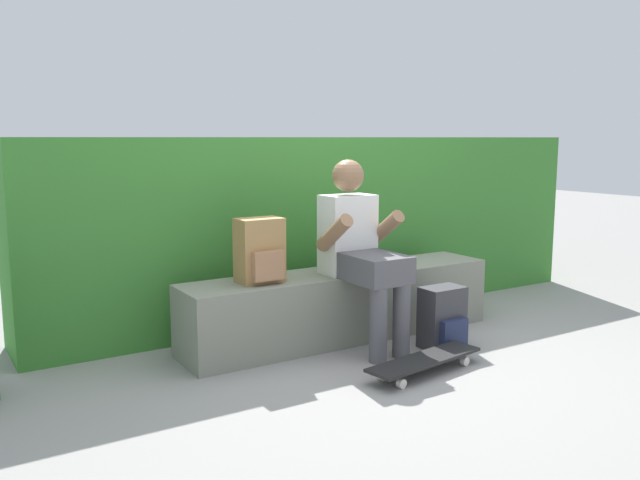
{
  "coord_description": "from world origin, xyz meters",
  "views": [
    {
      "loc": [
        -2.44,
        -3.27,
        1.35
      ],
      "look_at": [
        -0.14,
        0.39,
        0.68
      ],
      "focal_mm": 37.03,
      "sensor_mm": 36.0,
      "label": 1
    }
  ],
  "objects_px": {
    "skateboard_near_person": "(425,360)",
    "backpack_on_bench": "(260,251)",
    "person_skater": "(361,247)",
    "backpack_on_ground": "(443,318)",
    "bench_main": "(342,305)"
  },
  "relations": [
    {
      "from": "skateboard_near_person",
      "to": "backpack_on_ground",
      "type": "height_order",
      "value": "backpack_on_ground"
    },
    {
      "from": "person_skater",
      "to": "backpack_on_ground",
      "type": "relative_size",
      "value": 3.03
    },
    {
      "from": "bench_main",
      "to": "skateboard_near_person",
      "type": "xyz_separation_m",
      "value": [
        0.03,
        -0.82,
        -0.16
      ]
    },
    {
      "from": "person_skater",
      "to": "backpack_on_bench",
      "type": "relative_size",
      "value": 3.03
    },
    {
      "from": "backpack_on_ground",
      "to": "backpack_on_bench",
      "type": "bearing_deg",
      "value": 154.08
    },
    {
      "from": "backpack_on_ground",
      "to": "person_skater",
      "type": "bearing_deg",
      "value": 144.69
    },
    {
      "from": "backpack_on_ground",
      "to": "skateboard_near_person",
      "type": "bearing_deg",
      "value": -144.02
    },
    {
      "from": "person_skater",
      "to": "backpack_on_bench",
      "type": "bearing_deg",
      "value": 161.8
    },
    {
      "from": "skateboard_near_person",
      "to": "backpack_on_bench",
      "type": "distance_m",
      "value": 1.19
    },
    {
      "from": "bench_main",
      "to": "backpack_on_ground",
      "type": "bearing_deg",
      "value": -49.92
    },
    {
      "from": "person_skater",
      "to": "backpack_on_ground",
      "type": "xyz_separation_m",
      "value": [
        0.44,
        -0.31,
        -0.47
      ]
    },
    {
      "from": "person_skater",
      "to": "backpack_on_bench",
      "type": "height_order",
      "value": "person_skater"
    },
    {
      "from": "bench_main",
      "to": "person_skater",
      "type": "bearing_deg",
      "value": -89.47
    },
    {
      "from": "person_skater",
      "to": "backpack_on_ground",
      "type": "height_order",
      "value": "person_skater"
    },
    {
      "from": "skateboard_near_person",
      "to": "backpack_on_bench",
      "type": "relative_size",
      "value": 2.05
    }
  ]
}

